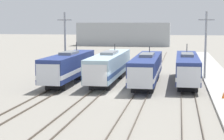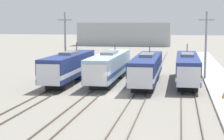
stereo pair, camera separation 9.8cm
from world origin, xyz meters
name	(u,v)px [view 1 (the left image)]	position (x,y,z in m)	size (l,w,h in m)	color
ground_plane	(118,95)	(0.00, 0.00, 0.00)	(400.00, 400.00, 0.00)	gray
rail_pair_far_left	(52,92)	(-7.58, 0.00, 0.07)	(1.50, 120.00, 0.15)	#4C4238
rail_pair_center_left	(95,93)	(-2.53, 0.00, 0.07)	(1.51, 120.00, 0.15)	#4C4238
rail_pair_center_right	(141,95)	(2.53, 0.00, 0.07)	(1.51, 120.00, 0.15)	#4C4238
rail_pair_far_right	(188,96)	(7.58, 0.00, 0.07)	(1.50, 120.00, 0.15)	#4C4238
locomotive_far_left	(68,67)	(-7.58, 6.43, 2.12)	(2.99, 16.33, 5.16)	black
locomotive_center_left	(109,67)	(-2.53, 8.20, 2.11)	(3.07, 18.23, 4.83)	#232326
locomotive_center_right	(147,69)	(2.53, 7.01, 2.05)	(3.00, 17.57, 4.60)	black
locomotive_far_right	(187,68)	(7.58, 8.62, 2.04)	(2.78, 17.65, 4.94)	black
catenary_tower_left	(65,43)	(-9.83, 12.46, 4.92)	(2.12, 0.28, 9.35)	gray
catenary_tower_right	(206,44)	(10.05, 12.46, 4.92)	(2.12, 0.28, 9.35)	gray
traffic_cone	(223,95)	(11.02, -1.34, 0.60)	(0.28, 0.28, 0.67)	orange
depot_building	(124,34)	(-12.19, 87.14, 3.91)	(31.22, 9.04, 7.82)	#9EA3A8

